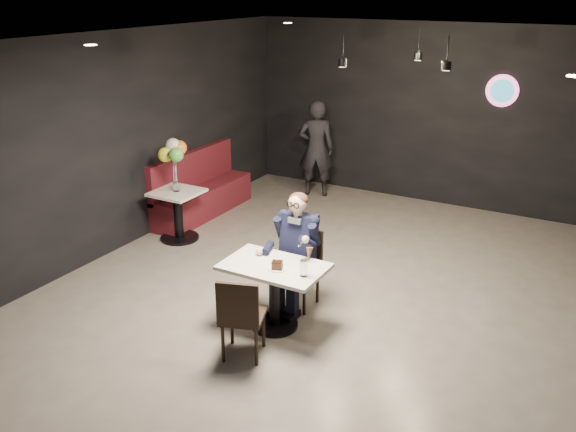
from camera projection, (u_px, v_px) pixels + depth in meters
The scene contains 17 objects.
floor at pixel (329, 320), 6.89m from camera, with size 9.00×9.00×0.00m, color gray.
wall_sign at pixel (502, 91), 9.46m from camera, with size 0.50×0.06×0.50m, color pink, non-canonical shape.
pendant_lights at pixel (404, 43), 7.49m from camera, with size 1.40×1.20×0.36m, color black.
main_table at pixel (274, 296), 6.64m from camera, with size 1.10×0.70×0.75m, color white.
chair_far at pixel (298, 270), 7.06m from camera, with size 0.42×0.46×0.92m, color black.
chair_near at pixel (243, 315), 6.10m from camera, with size 0.42×0.46×0.92m, color black.
seated_man at pixel (298, 249), 6.96m from camera, with size 0.60×0.80×1.44m, color black.
dessert_plate at pixel (278, 268), 6.42m from camera, with size 0.22×0.22×0.01m, color white.
cake_slice at pixel (277, 265), 6.38m from camera, with size 0.11×0.09×0.08m, color black.
mint_leaf at pixel (276, 262), 6.36m from camera, with size 0.06×0.04×0.01m, color green.
sundae_glass at pixel (304, 268), 6.23m from camera, with size 0.08×0.08×0.17m, color silver.
wafer_cone at pixel (309, 254), 6.16m from camera, with size 0.07×0.07×0.14m, color #B9834C.
booth_bench at pixel (202, 184), 9.84m from camera, with size 0.52×2.08×1.04m, color #480F15.
side_table at pixel (178, 213), 8.93m from camera, with size 0.65×0.65×0.81m, color white.
balloon_vase at pixel (176, 186), 8.78m from camera, with size 0.10×0.10×0.14m, color silver.
balloon_bunch at pixel (175, 160), 8.64m from camera, with size 0.39×0.39×0.64m, color yellow.
passerby at pixel (316, 148), 10.67m from camera, with size 0.62×0.41×1.70m, color black.
Camera 1 is at (2.52, -5.48, 3.57)m, focal length 38.00 mm.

